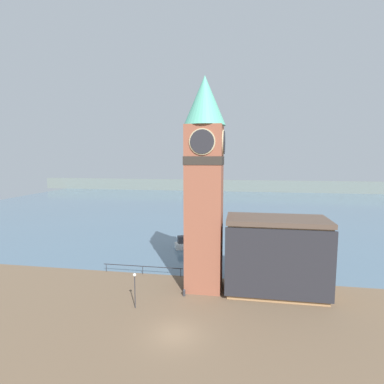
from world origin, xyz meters
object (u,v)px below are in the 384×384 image
object	(u,v)px
pier_building	(276,256)
boat_near	(187,244)
lamp_post	(135,284)
clock_tower	(204,179)
mooring_bollard_near	(184,292)
mooring_bollard_far	(186,282)

from	to	relation	value
pier_building	boat_near	world-z (taller)	pier_building
lamp_post	boat_near	bearing A→B (deg)	85.69
clock_tower	mooring_bollard_near	distance (m)	12.60
mooring_bollard_near	lamp_post	size ratio (longest dim) A/B	0.21
mooring_bollard_near	lamp_post	distance (m)	5.89
pier_building	mooring_bollard_near	xyz separation A→B (m)	(-9.85, -2.44, -3.85)
clock_tower	pier_building	world-z (taller)	clock_tower
clock_tower	mooring_bollard_far	xyz separation A→B (m)	(-2.15, 0.48, -12.29)
pier_building	boat_near	bearing A→B (deg)	130.75
pier_building	mooring_bollard_far	bearing A→B (deg)	176.95
lamp_post	mooring_bollard_far	bearing A→B (deg)	57.43
pier_building	mooring_bollard_far	distance (m)	10.88
clock_tower	pier_building	size ratio (longest dim) A/B	2.17
pier_building	lamp_post	distance (m)	15.43
boat_near	lamp_post	distance (m)	20.62
mooring_bollard_near	mooring_bollard_far	distance (m)	3.00
mooring_bollard_near	lamp_post	world-z (taller)	lamp_post
boat_near	lamp_post	size ratio (longest dim) A/B	1.29
pier_building	mooring_bollard_far	world-z (taller)	pier_building
lamp_post	clock_tower	bearing A→B (deg)	43.39
clock_tower	pier_building	bearing A→B (deg)	-0.43
boat_near	pier_building	bearing A→B (deg)	-71.79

